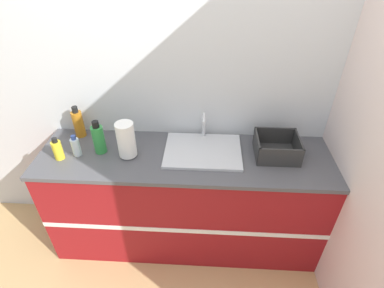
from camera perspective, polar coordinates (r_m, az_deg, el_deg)
name	(u,v)px	position (r m, az deg, el deg)	size (l,w,h in m)	color
ground_plane	(184,265)	(2.58, -1.51, -22.07)	(12.00, 12.00, 0.00)	tan
wall_back	(188,83)	(2.15, -0.79, 11.57)	(4.45, 0.06, 2.60)	silver
wall_right	(358,109)	(2.08, 29.11, 5.86)	(0.06, 2.57, 2.60)	silver
counter_cabinet	(186,200)	(2.40, -1.14, -10.60)	(2.07, 0.59, 0.90)	maroon
sink	(203,150)	(2.12, 2.09, -1.11)	(0.54, 0.41, 0.22)	silver
paper_towel_roll	(126,140)	(2.06, -12.43, 0.75)	(0.12, 0.12, 0.26)	#4C4C51
dish_rack	(277,149)	(2.15, 15.81, -0.86)	(0.29, 0.27, 0.14)	#2D2D2D
bottle_clear	(76,146)	(2.21, -21.26, -0.44)	(0.06, 0.06, 0.16)	silver
bottle_green	(99,139)	(2.16, -17.37, 0.98)	(0.08, 0.08, 0.25)	#2D8C3D
bottle_yellow	(58,150)	(2.22, -24.23, -0.99)	(0.06, 0.06, 0.17)	yellow
bottle_amber	(78,123)	(2.39, -20.82, 3.72)	(0.08, 0.08, 0.25)	#B26B19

